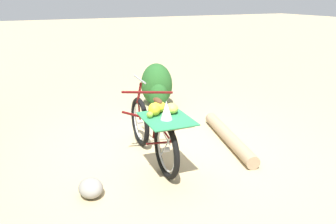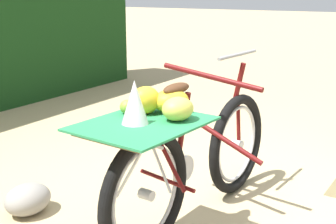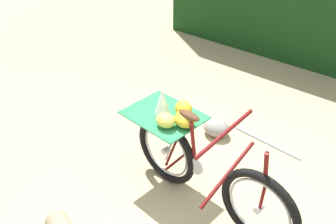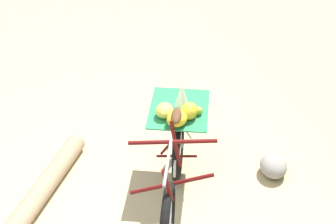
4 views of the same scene
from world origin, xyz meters
The scene contains 3 objects.
ground_plane centered at (0.00, 0.00, 0.00)m, with size 60.00×60.00×0.00m, color tan.
bicycle centered at (0.34, -0.19, 0.48)m, with size 1.79×0.71×1.03m.
path_stone centered at (0.79, -1.17, 0.10)m, with size 0.32×0.27×0.20m, color gray.
Camera 2 is at (2.60, 1.13, 1.45)m, focal length 48.63 mm.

